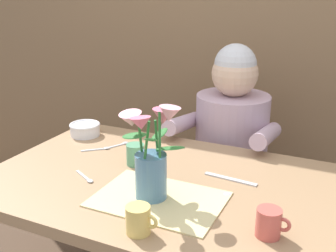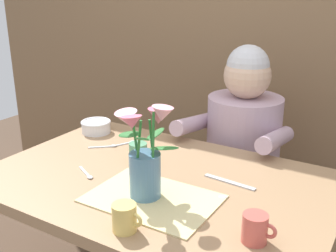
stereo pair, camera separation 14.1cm
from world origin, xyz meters
TOP-DOWN VIEW (x-y plane):
  - wood_panel_backdrop at (0.00, 1.05)m, footprint 4.00×0.10m
  - dining_table at (0.00, 0.00)m, footprint 1.20×0.80m
  - seated_person at (0.08, 0.62)m, footprint 0.45×0.47m
  - striped_placemat at (0.07, -0.13)m, footprint 0.40×0.28m
  - flower_vase at (0.04, -0.13)m, footprint 0.22×0.22m
  - ceramic_bowl at (-0.49, 0.25)m, footprint 0.14×0.14m
  - dinner_knife at (0.23, 0.10)m, footprint 0.19×0.03m
  - tea_cup at (-0.13, 0.07)m, footprint 0.09×0.07m
  - ceramic_mug at (0.10, -0.32)m, footprint 0.09×0.07m
  - coffee_cup at (0.42, -0.18)m, footprint 0.09×0.07m
  - spoon_0 at (-0.33, 0.13)m, footprint 0.10×0.09m
  - spoon_1 at (-0.29, 0.21)m, footprint 0.07×0.11m
  - spoon_3 at (0.23, -0.02)m, footprint 0.12×0.06m
  - spoon_4 at (-0.22, -0.11)m, footprint 0.11×0.07m

SIDE VIEW (x-z plane):
  - seated_person at x=0.08m, z-range 0.00..1.13m
  - dining_table at x=0.00m, z-range 0.27..1.01m
  - striped_placemat at x=0.07m, z-range 0.74..0.74m
  - dinner_knife at x=0.23m, z-range 0.74..0.74m
  - spoon_0 at x=-0.33m, z-range 0.74..0.75m
  - spoon_1 at x=-0.29m, z-range 0.74..0.75m
  - spoon_3 at x=0.23m, z-range 0.74..0.75m
  - spoon_4 at x=-0.22m, z-range 0.74..0.75m
  - ceramic_bowl at x=-0.49m, z-range 0.74..0.80m
  - tea_cup at x=-0.13m, z-range 0.74..0.82m
  - ceramic_mug at x=0.10m, z-range 0.74..0.82m
  - coffee_cup at x=0.42m, z-range 0.74..0.82m
  - flower_vase at x=0.04m, z-range 0.73..1.04m
  - wood_panel_backdrop at x=0.00m, z-range 0.00..2.50m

